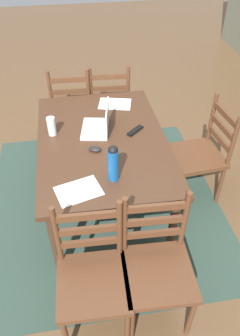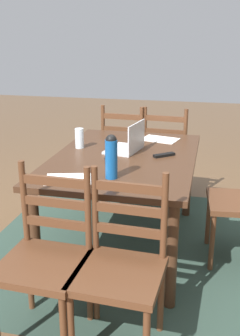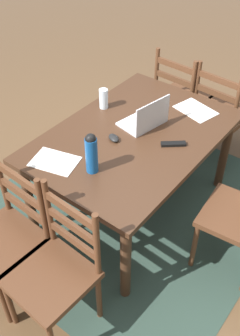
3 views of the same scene
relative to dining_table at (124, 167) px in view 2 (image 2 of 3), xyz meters
name	(u,v)px [view 2 (image 2 of 3)]	position (x,y,z in m)	size (l,w,h in m)	color
ground_plane	(124,245)	(0.00, 0.00, -0.65)	(14.00, 14.00, 0.00)	brown
area_rug	(124,245)	(0.00, 0.00, -0.65)	(2.25, 2.13, 0.01)	#2D4238
dining_table	(124,167)	(0.00, 0.00, 0.00)	(1.51, 1.03, 0.74)	#422819
chair_left_near	(126,152)	(-1.04, -0.21, -0.19)	(0.46, 0.46, 0.95)	#56331E
chair_right_far	(121,269)	(1.04, 0.21, -0.19)	(0.46, 0.46, 0.95)	#56331E
chair_right_near	(46,259)	(1.04, -0.20, -0.19)	(0.46, 0.46, 0.95)	#56331E
chair_left_far	(167,154)	(-1.04, 0.20, -0.19)	(0.47, 0.47, 0.95)	#56331E
laptop	(129,144)	(-0.14, 0.01, 0.14)	(0.36, 0.28, 0.23)	silver
water_bottle	(111,156)	(0.48, 0.02, 0.23)	(0.08, 0.08, 0.28)	#145199
drinking_glass	(79,138)	(-0.14, -0.39, 0.17)	(0.07, 0.07, 0.16)	silver
computer_mouse	(110,159)	(0.14, -0.07, 0.10)	(0.06, 0.10, 0.03)	black
tv_remote	(164,155)	(-0.06, 0.29, 0.10)	(0.04, 0.17, 0.02)	black
paper_stack_left	(69,179)	(0.56, -0.23, 0.09)	(0.21, 0.30, 0.00)	white
paper_stack_right	(160,139)	(-0.53, 0.19, 0.09)	(0.21, 0.30, 0.00)	white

